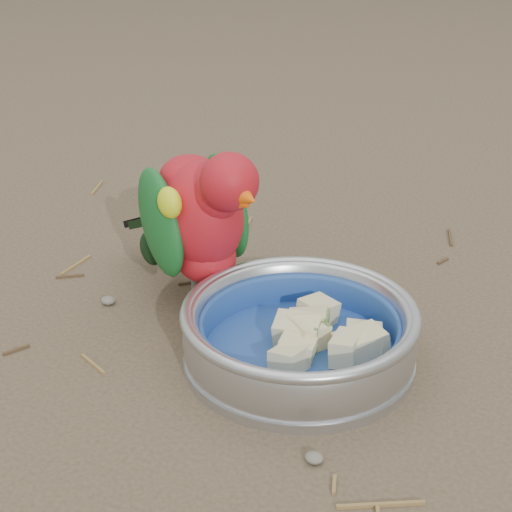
% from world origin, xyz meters
% --- Properties ---
extents(ground, '(60.00, 60.00, 0.00)m').
position_xyz_m(ground, '(0.00, 0.00, 0.00)').
color(ground, brown).
extents(food_bowl, '(0.23, 0.23, 0.02)m').
position_xyz_m(food_bowl, '(0.02, 0.05, 0.01)').
color(food_bowl, '#B2B2BA').
rests_on(food_bowl, ground).
extents(bowl_wall, '(0.23, 0.23, 0.04)m').
position_xyz_m(bowl_wall, '(0.02, 0.05, 0.04)').
color(bowl_wall, '#B2B2BA').
rests_on(bowl_wall, food_bowl).
extents(fruit_wedges, '(0.14, 0.14, 0.03)m').
position_xyz_m(fruit_wedges, '(0.02, 0.05, 0.03)').
color(fruit_wedges, beige).
rests_on(fruit_wedges, food_bowl).
extents(lory_parrot, '(0.25, 0.21, 0.19)m').
position_xyz_m(lory_parrot, '(-0.12, 0.11, 0.09)').
color(lory_parrot, '#B0131D').
rests_on(lory_parrot, ground).
extents(ground_debris, '(0.90, 0.80, 0.01)m').
position_xyz_m(ground_debris, '(-0.04, 0.08, 0.00)').
color(ground_debris, olive).
rests_on(ground_debris, ground).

